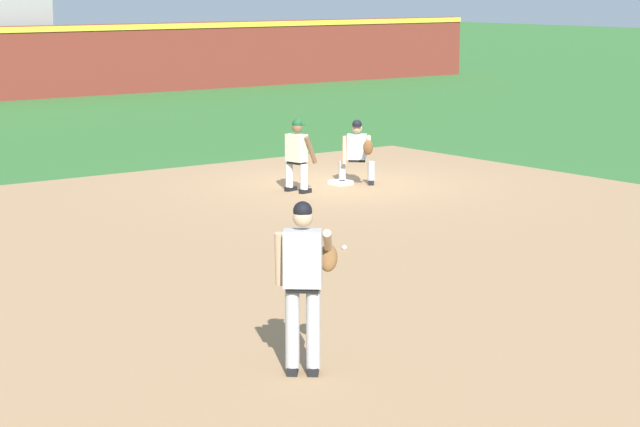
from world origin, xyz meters
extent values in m
plane|color=#336B2D|center=(0.00, 0.00, 0.00)|extent=(160.00, 160.00, 0.00)
cube|color=#A87F56|center=(-4.08, -4.87, 0.00)|extent=(18.00, 18.00, 0.01)
cube|color=white|center=(0.00, 0.00, 0.04)|extent=(0.38, 0.38, 0.09)
sphere|color=white|center=(-3.90, -5.06, 0.04)|extent=(0.07, 0.07, 0.07)
cube|color=black|center=(-8.22, -9.64, 0.04)|extent=(0.25, 0.27, 0.09)
cylinder|color=#B2B2B7|center=(-8.24, -9.67, 0.50)|extent=(0.15, 0.15, 0.84)
cube|color=black|center=(-8.05, -9.78, 0.04)|extent=(0.25, 0.27, 0.09)
cylinder|color=#B2B2B7|center=(-8.07, -9.81, 0.50)|extent=(0.15, 0.15, 0.84)
cube|color=black|center=(-8.16, -9.74, 0.94)|extent=(0.39, 0.37, 0.06)
cube|color=#B2B2B7|center=(-8.16, -9.74, 1.26)|extent=(0.46, 0.44, 0.60)
sphere|color=tan|center=(-8.15, -9.72, 1.69)|extent=(0.21, 0.21, 0.21)
sphere|color=black|center=(-8.15, -9.72, 1.76)|extent=(0.20, 0.20, 0.20)
cube|color=black|center=(-8.09, -9.65, 1.74)|extent=(0.20, 0.19, 0.02)
cylinder|color=tan|center=(-8.30, -9.52, 1.23)|extent=(0.19, 0.20, 0.59)
cylinder|color=tan|center=(-7.78, -9.67, 1.35)|extent=(0.41, 0.46, 0.41)
ellipsoid|color=brown|center=(-7.72, -9.61, 1.19)|extent=(0.34, 0.36, 0.34)
cube|color=black|center=(0.50, -0.39, 0.04)|extent=(0.25, 0.27, 0.09)
cylinder|color=#B2B2B7|center=(0.52, -0.36, 0.28)|extent=(0.15, 0.15, 0.40)
cube|color=black|center=(0.05, 0.00, 0.04)|extent=(0.25, 0.27, 0.09)
cylinder|color=#B2B2B7|center=(0.07, 0.03, 0.28)|extent=(0.15, 0.15, 0.40)
cube|color=black|center=(0.30, -0.17, 0.50)|extent=(0.39, 0.37, 0.06)
cube|color=#B2B2B7|center=(0.30, -0.17, 0.78)|extent=(0.46, 0.44, 0.52)
sphere|color=tan|center=(0.28, -0.18, 1.17)|extent=(0.21, 0.21, 0.21)
sphere|color=black|center=(0.28, -0.18, 1.24)|extent=(0.20, 0.20, 0.20)
cube|color=black|center=(0.23, -0.25, 1.22)|extent=(0.20, 0.19, 0.02)
cylinder|color=tan|center=(0.21, -0.64, 0.92)|extent=(0.45, 0.50, 0.24)
cylinder|color=tan|center=(0.05, -0.07, 0.72)|extent=(0.22, 0.24, 0.58)
ellipsoid|color=brown|center=(0.07, -0.80, 0.85)|extent=(0.29, 0.30, 0.35)
cube|color=black|center=(-1.29, -0.03, 0.04)|extent=(0.28, 0.15, 0.09)
cylinder|color=white|center=(-1.33, -0.04, 0.33)|extent=(0.15, 0.15, 0.50)
cube|color=black|center=(-1.21, -0.43, 0.04)|extent=(0.28, 0.15, 0.09)
cylinder|color=white|center=(-1.25, -0.43, 0.33)|extent=(0.15, 0.15, 0.50)
cube|color=black|center=(-1.29, -0.24, 0.60)|extent=(0.26, 0.37, 0.06)
cube|color=beige|center=(-1.29, -0.24, 0.89)|extent=(0.31, 0.44, 0.54)
sphere|color=brown|center=(-1.27, -0.23, 1.29)|extent=(0.21, 0.21, 0.21)
sphere|color=#194C28|center=(-1.27, -0.23, 1.36)|extent=(0.20, 0.20, 0.20)
cube|color=#194C28|center=(-1.18, -0.22, 1.34)|extent=(0.14, 0.19, 0.02)
cylinder|color=brown|center=(-1.19, 0.04, 0.86)|extent=(0.34, 0.15, 0.56)
cylinder|color=brown|center=(-1.10, -0.46, 0.86)|extent=(0.34, 0.15, 0.56)
cube|color=#236038|center=(3.23, 23.47, 2.94)|extent=(0.47, 0.20, 0.44)
cube|color=#236038|center=(3.81, 23.47, 2.94)|extent=(0.47, 0.20, 0.44)
cube|color=#236038|center=(3.23, 24.32, 3.49)|extent=(0.47, 0.20, 0.44)
cube|color=#236038|center=(3.81, 24.32, 3.49)|extent=(0.47, 0.20, 0.44)
camera|label=1|loc=(-15.66, -19.90, 4.06)|focal=70.00mm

